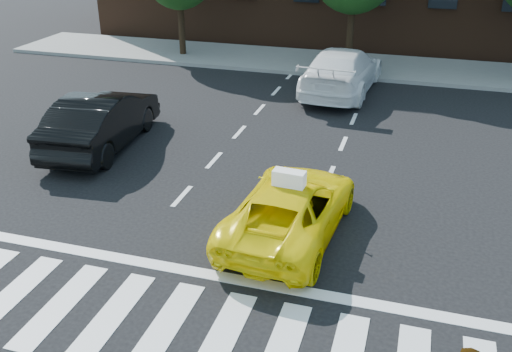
# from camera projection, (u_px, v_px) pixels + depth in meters

# --- Properties ---
(ground) EXTENTS (120.00, 120.00, 0.00)m
(ground) POSITION_uv_depth(u_px,v_px,m) (165.00, 327.00, 9.48)
(ground) COLOR black
(ground) RESTS_ON ground
(crosswalk) EXTENTS (13.00, 2.40, 0.01)m
(crosswalk) POSITION_uv_depth(u_px,v_px,m) (165.00, 327.00, 9.47)
(crosswalk) COLOR silver
(crosswalk) RESTS_ON ground
(stop_line) EXTENTS (12.00, 0.30, 0.01)m
(stop_line) POSITION_uv_depth(u_px,v_px,m) (201.00, 273.00, 10.85)
(stop_line) COLOR silver
(stop_line) RESTS_ON ground
(sidewalk_far) EXTENTS (30.00, 4.00, 0.15)m
(sidewalk_far) POSITION_uv_depth(u_px,v_px,m) (338.00, 64.00, 24.53)
(sidewalk_far) COLOR slate
(sidewalk_far) RESTS_ON ground
(taxi) EXTENTS (2.36, 4.57, 1.23)m
(taxi) POSITION_uv_depth(u_px,v_px,m) (290.00, 208.00, 11.91)
(taxi) COLOR #FFE305
(taxi) RESTS_ON ground
(black_sedan) EXTENTS (2.11, 4.95, 1.59)m
(black_sedan) POSITION_uv_depth(u_px,v_px,m) (102.00, 120.00, 16.17)
(black_sedan) COLOR black
(black_sedan) RESTS_ON ground
(white_suv) EXTENTS (2.64, 5.75, 1.63)m
(white_suv) POSITION_uv_depth(u_px,v_px,m) (342.00, 70.00, 20.83)
(white_suv) COLOR white
(white_suv) RESTS_ON ground
(taxi_sign) EXTENTS (0.67, 0.33, 0.32)m
(taxi_sign) POSITION_uv_depth(u_px,v_px,m) (289.00, 178.00, 11.40)
(taxi_sign) COLOR white
(taxi_sign) RESTS_ON taxi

